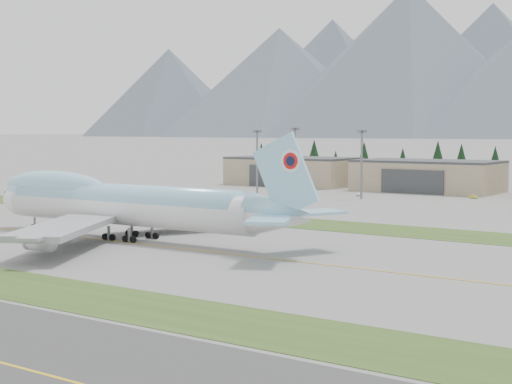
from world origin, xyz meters
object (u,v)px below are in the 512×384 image
Objects in this scene: hangar_left at (293,171)px; service_vehicle_b at (473,199)px; service_vehicle_a at (358,196)px; hangar_center at (428,176)px; boeing_747_freighter at (123,204)px.

hangar_left reaches higher than service_vehicle_b.
service_vehicle_b is at bearing -15.66° from service_vehicle_a.
hangar_center is 33.21m from service_vehicle_a.
hangar_left is at bearing 110.18° from service_vehicle_a.
hangar_center reaches higher than service_vehicle_a.
service_vehicle_a is (44.23, -30.95, -5.39)m from hangar_left.
boeing_747_freighter is at bearing -90.62° from hangar_center.
hangar_center is (1.59, 146.50, -1.47)m from boeing_747_freighter.
hangar_center is at bearing 73.99° from service_vehicle_b.
hangar_center is at bearing 35.97° from service_vehicle_a.
hangar_left is 55.00m from hangar_center.
hangar_center is 30.45m from service_vehicle_b.
service_vehicle_a is at bearing 93.89° from boeing_747_freighter.
boeing_747_freighter is at bearing -69.97° from hangar_left.
service_vehicle_a is 35.78m from service_vehicle_b.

